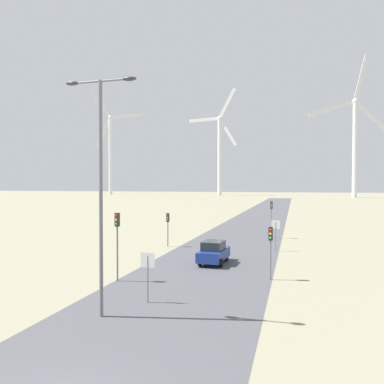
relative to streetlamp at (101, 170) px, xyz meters
name	(u,v)px	position (x,y,z in m)	size (l,w,h in m)	color
road_surface	(251,227)	(2.56, 40.49, -7.05)	(10.00, 240.00, 0.01)	#47474C
streetlamp	(101,170)	(0.00, 0.00, 0.00)	(3.72, 0.32, 11.39)	slate
stop_sign_near	(148,268)	(1.35, 2.59, -5.16)	(0.81, 0.07, 2.70)	slate
stop_sign_far	(276,230)	(7.23, 20.27, -4.99)	(0.81, 0.07, 2.95)	slate
traffic_light_post_near_left	(117,231)	(-2.27, 6.21, -3.77)	(0.28, 0.33, 4.50)	slate
traffic_light_post_near_right	(271,241)	(7.43, 9.21, -4.45)	(0.28, 0.34, 3.54)	slate
traffic_light_post_mid_left	(168,222)	(-3.54, 19.99, -4.53)	(0.28, 0.34, 3.44)	slate
traffic_light_post_mid_right	(271,211)	(6.31, 28.97, -3.84)	(0.28, 0.33, 4.39)	slate
car_approaching	(214,252)	(2.69, 13.27, -6.14)	(2.02, 4.19, 1.83)	navy
wind_turbine_far_left	(110,147)	(-106.04, 203.01, 23.47)	(33.31, 8.23, 67.20)	silver
wind_turbine_left	(220,148)	(-33.32, 197.97, 20.57)	(29.28, 3.37, 61.65)	silver
wind_turbine_center	(355,137)	(36.43, 176.53, 21.77)	(38.07, 7.77, 67.92)	silver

